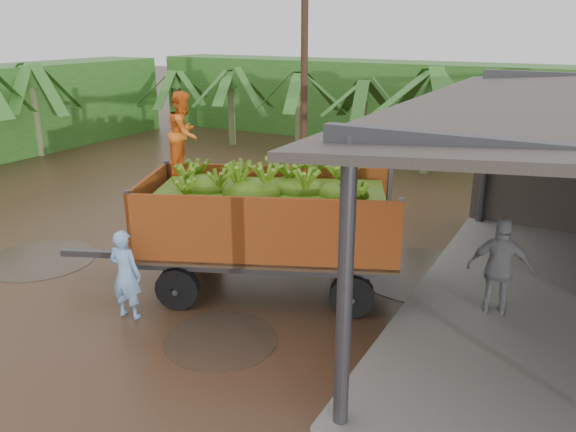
# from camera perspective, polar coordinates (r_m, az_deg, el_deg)

# --- Properties ---
(ground) EXTENTS (100.00, 100.00, 0.00)m
(ground) POSITION_cam_1_polar(r_m,az_deg,el_deg) (13.35, -9.25, -4.25)
(ground) COLOR black
(ground) RESTS_ON ground
(hedge_north) EXTENTS (22.00, 3.00, 3.60)m
(hedge_north) POSITION_cam_1_polar(r_m,az_deg,el_deg) (27.57, 8.18, 11.60)
(hedge_north) COLOR #2D661E
(hedge_north) RESTS_ON ground
(banana_trailer) EXTENTS (6.89, 4.19, 3.97)m
(banana_trailer) POSITION_cam_1_polar(r_m,az_deg,el_deg) (11.21, -2.01, -0.27)
(banana_trailer) COLOR #C1541B
(banana_trailer) RESTS_ON ground
(man_blue) EXTENTS (0.67, 0.49, 1.71)m
(man_blue) POSITION_cam_1_polar(r_m,az_deg,el_deg) (10.74, -16.17, -5.71)
(man_blue) COLOR #7EABE6
(man_blue) RESTS_ON ground
(man_grey) EXTENTS (1.20, 0.69, 1.93)m
(man_grey) POSITION_cam_1_polar(r_m,az_deg,el_deg) (10.99, 20.71, -4.99)
(man_grey) COLOR gray
(man_grey) RESTS_ON ground
(utility_pole) EXTENTS (1.20, 0.24, 7.44)m
(utility_pole) POSITION_cam_1_polar(r_m,az_deg,el_deg) (19.39, 1.66, 14.67)
(utility_pole) COLOR #47301E
(utility_pole) RESTS_ON ground
(banana_plants) EXTENTS (24.85, 20.94, 4.11)m
(banana_plants) POSITION_cam_1_polar(r_m,az_deg,el_deg) (21.09, -9.18, 9.41)
(banana_plants) COLOR #2D661E
(banana_plants) RESTS_ON ground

